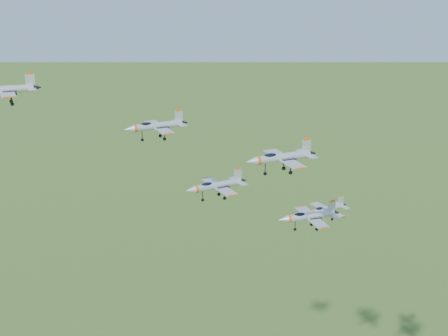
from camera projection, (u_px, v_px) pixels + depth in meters
jet_lead at (3, 90)px, 99.53m from camera, size 11.77×9.94×3.17m
jet_left_high at (156, 126)px, 102.90m from camera, size 11.28×9.46×3.02m
jet_right_high at (281, 157)px, 93.67m from camera, size 11.97×10.09×3.22m
jet_left_low at (216, 185)px, 118.99m from camera, size 13.26×11.06×3.55m
jet_right_low at (309, 216)px, 116.64m from camera, size 12.38×10.57×3.39m
jet_trail at (325, 209)px, 133.54m from camera, size 11.64×9.66×3.11m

